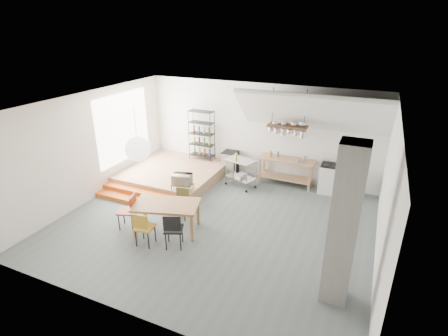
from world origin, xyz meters
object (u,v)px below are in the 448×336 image
at_px(dining_table, 166,207).
at_px(mini_fridge, 230,163).
at_px(stove, 330,178).
at_px(rolling_cart, 241,169).

distance_m(dining_table, mini_fridge, 4.01).
relative_size(stove, rolling_cart, 1.11).
bearing_deg(mini_fridge, dining_table, -90.72).
height_order(stove, rolling_cart, stove).
bearing_deg(rolling_cart, stove, 34.88).
distance_m(stove, dining_table, 5.25).
xyz_separation_m(dining_table, mini_fridge, (0.05, 4.00, -0.27)).
bearing_deg(mini_fridge, stove, -0.74).
bearing_deg(dining_table, rolling_cart, 60.08).
xyz_separation_m(dining_table, rolling_cart, (0.76, 3.21, -0.08)).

